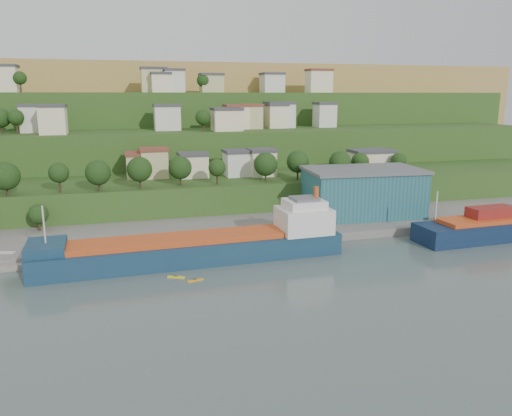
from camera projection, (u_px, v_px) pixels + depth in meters
name	position (u px, v px, depth m)	size (l,w,h in m)	color
ground	(210.00, 276.00, 96.39)	(500.00, 500.00, 0.00)	#4D5E59
quay	(267.00, 231.00, 127.90)	(220.00, 26.00, 4.00)	slate
hillside	(151.00, 163.00, 254.87)	(360.00, 211.31, 96.00)	#284719
cargo_ship_near	(203.00, 249.00, 104.93)	(64.41, 12.26, 16.48)	#132D4A
warehouse	(363.00, 192.00, 136.14)	(32.31, 21.22, 12.80)	#1F555F
dinghy	(4.00, 254.00, 104.33)	(4.45, 1.67, 0.89)	silver
kayak_orange	(195.00, 280.00, 93.97)	(3.22, 1.21, 0.79)	orange
kayak_yellow	(176.00, 276.00, 95.65)	(3.35, 1.92, 0.85)	yellow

